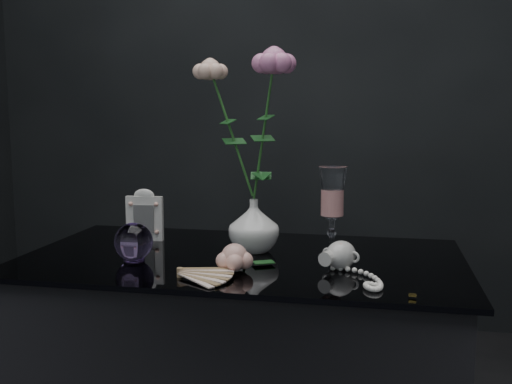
% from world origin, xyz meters
% --- Properties ---
extents(vase, '(0.14, 0.14, 0.13)m').
position_xyz_m(vase, '(0.02, 0.10, 0.83)').
color(vase, white).
rests_on(vase, table).
extents(wine_glass, '(0.07, 0.07, 0.22)m').
position_xyz_m(wine_glass, '(0.21, 0.07, 0.87)').
color(wine_glass, white).
rests_on(wine_glass, table).
extents(picture_frame, '(0.11, 0.09, 0.14)m').
position_xyz_m(picture_frame, '(-0.30, 0.17, 0.83)').
color(picture_frame, silver).
rests_on(picture_frame, table).
extents(paperweight, '(0.09, 0.09, 0.09)m').
position_xyz_m(paperweight, '(-0.24, -0.04, 0.81)').
color(paperweight, '#9271B8').
rests_on(paperweight, table).
extents(paper_fan, '(0.26, 0.23, 0.02)m').
position_xyz_m(paper_fan, '(-0.09, -0.15, 0.77)').
color(paper_fan, '#FDF3CA').
rests_on(paper_fan, table).
extents(loose_rose, '(0.15, 0.19, 0.06)m').
position_xyz_m(loose_rose, '(0.01, -0.08, 0.79)').
color(loose_rose, '#EFAA9A').
rests_on(loose_rose, table).
extents(pearl_jar, '(0.29, 0.30, 0.07)m').
position_xyz_m(pearl_jar, '(0.24, -0.01, 0.80)').
color(pearl_jar, silver).
rests_on(pearl_jar, table).
extents(roses, '(0.24, 0.11, 0.42)m').
position_xyz_m(roses, '(0.00, 0.10, 1.09)').
color(roses, beige).
rests_on(roses, vase).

